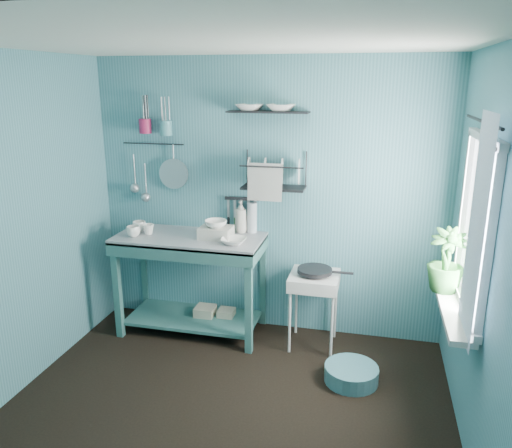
% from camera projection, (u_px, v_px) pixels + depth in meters
% --- Properties ---
extents(floor, '(3.20, 3.20, 0.00)m').
position_uv_depth(floor, '(221.00, 422.00, 3.47)').
color(floor, black).
rests_on(floor, ground).
extents(ceiling, '(3.20, 3.20, 0.00)m').
position_uv_depth(ceiling, '(212.00, 40.00, 2.78)').
color(ceiling, silver).
rests_on(ceiling, ground).
extents(wall_back, '(3.20, 0.00, 3.20)m').
position_uv_depth(wall_back, '(267.00, 199.00, 4.52)').
color(wall_back, '#3E757F').
rests_on(wall_back, ground).
extents(wall_front, '(3.20, 0.00, 3.20)m').
position_uv_depth(wall_front, '(83.00, 392.00, 1.72)').
color(wall_front, '#3E757F').
rests_on(wall_front, ground).
extents(wall_right, '(0.00, 3.00, 3.00)m').
position_uv_depth(wall_right, '(492.00, 275.00, 2.76)').
color(wall_right, '#3E757F').
rests_on(wall_right, ground).
extents(work_counter, '(1.35, 0.72, 0.94)m').
position_uv_depth(work_counter, '(192.00, 283.00, 4.64)').
color(work_counter, '#2D5F5B').
rests_on(work_counter, floor).
extents(mug_left, '(0.12, 0.12, 0.10)m').
position_uv_depth(mug_left, '(133.00, 231.00, 4.45)').
color(mug_left, white).
rests_on(mug_left, work_counter).
extents(mug_mid, '(0.14, 0.14, 0.09)m').
position_uv_depth(mug_mid, '(148.00, 229.00, 4.52)').
color(mug_mid, white).
rests_on(mug_mid, work_counter).
extents(mug_right, '(0.17, 0.17, 0.10)m').
position_uv_depth(mug_right, '(139.00, 226.00, 4.61)').
color(mug_right, white).
rests_on(mug_right, work_counter).
extents(wash_tub, '(0.28, 0.22, 0.10)m').
position_uv_depth(wash_tub, '(216.00, 232.00, 4.42)').
color(wash_tub, beige).
rests_on(wash_tub, work_counter).
extents(tub_bowl, '(0.20, 0.19, 0.06)m').
position_uv_depth(tub_bowl, '(216.00, 224.00, 4.40)').
color(tub_bowl, white).
rests_on(tub_bowl, wash_tub).
extents(soap_bottle, '(0.12, 0.12, 0.30)m').
position_uv_depth(soap_bottle, '(241.00, 216.00, 4.56)').
color(soap_bottle, beige).
rests_on(soap_bottle, work_counter).
extents(water_bottle, '(0.09, 0.09, 0.28)m').
position_uv_depth(water_bottle, '(252.00, 218.00, 4.56)').
color(water_bottle, silver).
rests_on(water_bottle, work_counter).
extents(counter_bowl, '(0.22, 0.22, 0.05)m').
position_uv_depth(counter_bowl, '(234.00, 241.00, 4.26)').
color(counter_bowl, white).
rests_on(counter_bowl, work_counter).
extents(hotplate_stand, '(0.43, 0.43, 0.67)m').
position_uv_depth(hotplate_stand, '(313.00, 310.00, 4.40)').
color(hotplate_stand, silver).
rests_on(hotplate_stand, floor).
extents(frying_pan, '(0.30, 0.30, 0.03)m').
position_uv_depth(frying_pan, '(315.00, 270.00, 4.30)').
color(frying_pan, black).
rests_on(frying_pan, hotplate_stand).
extents(knife_strip, '(0.32, 0.04, 0.03)m').
position_uv_depth(knife_strip, '(242.00, 199.00, 4.55)').
color(knife_strip, black).
rests_on(knife_strip, wall_back).
extents(dish_rack, '(0.58, 0.32, 0.32)m').
position_uv_depth(dish_rack, '(274.00, 171.00, 4.30)').
color(dish_rack, black).
rests_on(dish_rack, wall_back).
extents(upper_shelf, '(0.70, 0.19, 0.01)m').
position_uv_depth(upper_shelf, '(268.00, 112.00, 4.21)').
color(upper_shelf, black).
rests_on(upper_shelf, wall_back).
extents(shelf_bowl_left, '(0.26, 0.26, 0.06)m').
position_uv_depth(shelf_bowl_left, '(250.00, 108.00, 4.24)').
color(shelf_bowl_left, white).
rests_on(shelf_bowl_left, upper_shelf).
extents(shelf_bowl_right, '(0.26, 0.26, 0.06)m').
position_uv_depth(shelf_bowl_right, '(281.00, 107.00, 4.17)').
color(shelf_bowl_right, white).
rests_on(shelf_bowl_right, upper_shelf).
extents(utensil_cup_magenta, '(0.11, 0.11, 0.13)m').
position_uv_depth(utensil_cup_magenta, '(145.00, 126.00, 4.53)').
color(utensil_cup_magenta, '#A61E4C').
rests_on(utensil_cup_magenta, wall_back).
extents(utensil_cup_teal, '(0.11, 0.11, 0.13)m').
position_uv_depth(utensil_cup_teal, '(166.00, 128.00, 4.48)').
color(utensil_cup_teal, teal).
rests_on(utensil_cup_teal, wall_back).
extents(colander, '(0.28, 0.03, 0.28)m').
position_uv_depth(colander, '(174.00, 174.00, 4.62)').
color(colander, '#A5A9AD').
rests_on(colander, wall_back).
extents(ladle_outer, '(0.01, 0.01, 0.30)m').
position_uv_depth(ladle_outer, '(134.00, 170.00, 4.71)').
color(ladle_outer, '#A5A9AD').
rests_on(ladle_outer, wall_back).
extents(ladle_inner, '(0.01, 0.01, 0.30)m').
position_uv_depth(ladle_inner, '(146.00, 179.00, 4.71)').
color(ladle_inner, '#A5A9AD').
rests_on(ladle_inner, wall_back).
extents(hook_rail, '(0.60, 0.01, 0.01)m').
position_uv_depth(hook_rail, '(153.00, 144.00, 4.61)').
color(hook_rail, black).
rests_on(hook_rail, wall_back).
extents(window_glass, '(0.00, 1.10, 1.10)m').
position_uv_depth(window_glass, '(477.00, 226.00, 3.15)').
color(window_glass, white).
rests_on(window_glass, wall_right).
extents(windowsill, '(0.16, 0.95, 0.04)m').
position_uv_depth(windowsill, '(453.00, 310.00, 3.33)').
color(windowsill, silver).
rests_on(windowsill, wall_right).
extents(curtain, '(0.00, 1.35, 1.35)m').
position_uv_depth(curtain, '(476.00, 231.00, 2.87)').
color(curtain, white).
rests_on(curtain, wall_right).
extents(curtain_rod, '(0.02, 1.05, 0.02)m').
position_uv_depth(curtain_rod, '(483.00, 121.00, 2.98)').
color(curtain_rod, black).
rests_on(curtain_rod, wall_right).
extents(potted_plant, '(0.28, 0.28, 0.46)m').
position_uv_depth(potted_plant, '(446.00, 260.00, 3.53)').
color(potted_plant, '#276329').
rests_on(potted_plant, windowsill).
extents(storage_tin_large, '(0.18, 0.18, 0.22)m').
position_uv_depth(storage_tin_large, '(205.00, 317.00, 4.76)').
color(storage_tin_large, gray).
rests_on(storage_tin_large, floor).
extents(storage_tin_small, '(0.15, 0.15, 0.20)m').
position_uv_depth(storage_tin_small, '(226.00, 319.00, 4.75)').
color(storage_tin_small, gray).
rests_on(storage_tin_small, floor).
extents(floor_basin, '(0.42, 0.42, 0.13)m').
position_uv_depth(floor_basin, '(351.00, 374.00, 3.92)').
color(floor_basin, teal).
rests_on(floor_basin, floor).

